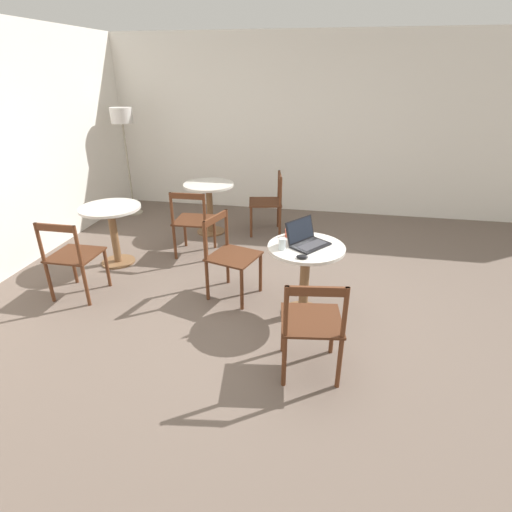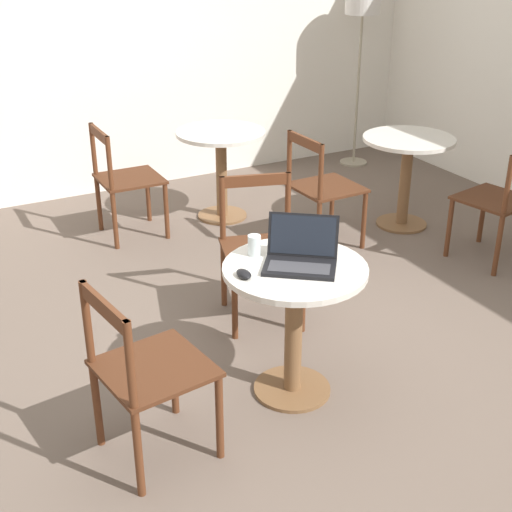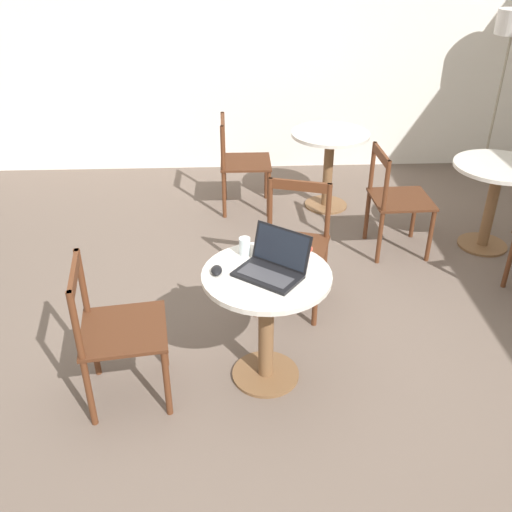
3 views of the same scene
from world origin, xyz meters
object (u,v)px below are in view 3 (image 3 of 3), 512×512
(cafe_table_far, at_px, (329,153))
(mouse, at_px, (217,270))
(chair_near_back, at_px, (293,246))
(drinking_glass, at_px, (245,246))
(chair_far_left, at_px, (241,163))
(cafe_table_near, at_px, (266,302))
(chair_mid_left, at_px, (396,200))
(chair_near_left, at_px, (116,332))
(cafe_table_mid, at_px, (495,187))
(laptop, at_px, (272,266))
(floor_lamp, at_px, (512,34))
(mug, at_px, (300,250))

(cafe_table_far, distance_m, mouse, 2.53)
(chair_near_back, bearing_deg, drinking_glass, -121.19)
(chair_far_left, relative_size, mouse, 8.59)
(cafe_table_near, bearing_deg, chair_mid_left, 52.84)
(chair_near_left, bearing_deg, cafe_table_mid, 30.62)
(chair_near_back, distance_m, drinking_glass, 0.74)
(cafe_table_near, bearing_deg, mouse, 176.35)
(cafe_table_mid, xyz_separation_m, laptop, (-1.89, -1.50, 0.24))
(chair_near_left, xyz_separation_m, mouse, (0.55, 0.13, 0.29))
(cafe_table_near, distance_m, chair_far_left, 2.34)
(cafe_table_mid, bearing_deg, laptop, -141.41)
(floor_lamp, bearing_deg, cafe_table_near, -129.80)
(cafe_table_mid, distance_m, mug, 2.18)
(cafe_table_near, bearing_deg, cafe_table_mid, 38.14)
(mug, bearing_deg, chair_far_left, 97.59)
(mouse, bearing_deg, drinking_glass, 50.69)
(mouse, distance_m, drinking_glass, 0.25)
(cafe_table_near, xyz_separation_m, cafe_table_mid, (1.91, 1.50, 0.00))
(mouse, height_order, drinking_glass, drinking_glass)
(laptop, bearing_deg, mug, 46.88)
(chair_mid_left, xyz_separation_m, mouse, (-1.39, -1.46, 0.29))
(chair_mid_left, xyz_separation_m, mug, (-0.92, -1.30, 0.31))
(chair_mid_left, height_order, mouse, chair_mid_left)
(mug, bearing_deg, drinking_glass, 174.58)
(laptop, distance_m, mouse, 0.30)
(chair_mid_left, distance_m, floor_lamp, 2.27)
(cafe_table_far, xyz_separation_m, mouse, (-0.99, -2.32, 0.21))
(cafe_table_near, height_order, chair_near_left, chair_near_left)
(chair_near_back, relative_size, chair_mid_left, 1.00)
(mouse, relative_size, drinking_glass, 0.97)
(chair_far_left, bearing_deg, drinking_glass, -90.59)
(chair_near_back, height_order, mouse, chair_near_back)
(cafe_table_mid, height_order, chair_far_left, chair_far_left)
(cafe_table_near, relative_size, mouse, 7.23)
(chair_near_left, xyz_separation_m, drinking_glass, (0.71, 0.32, 0.33))
(chair_near_left, relative_size, chair_near_back, 1.00)
(chair_far_left, height_order, drinking_glass, chair_far_left)
(cafe_table_far, xyz_separation_m, mug, (-0.52, -2.16, 0.23))
(cafe_table_far, xyz_separation_m, laptop, (-0.69, -2.34, 0.24))
(cafe_table_near, relative_size, drinking_glass, 6.99)
(cafe_table_far, relative_size, chair_far_left, 0.84)
(laptop, bearing_deg, chair_near_left, -172.40)
(cafe_table_far, height_order, chair_mid_left, chair_mid_left)
(floor_lamp, bearing_deg, mug, -129.21)
(cafe_table_near, bearing_deg, laptop, -4.73)
(chair_near_back, xyz_separation_m, laptop, (-0.20, -0.78, 0.32))
(cafe_table_mid, distance_m, floor_lamp, 1.84)
(cafe_table_near, height_order, chair_far_left, chair_far_left)
(floor_lamp, bearing_deg, chair_near_left, -136.82)
(drinking_glass, bearing_deg, mouse, -129.31)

